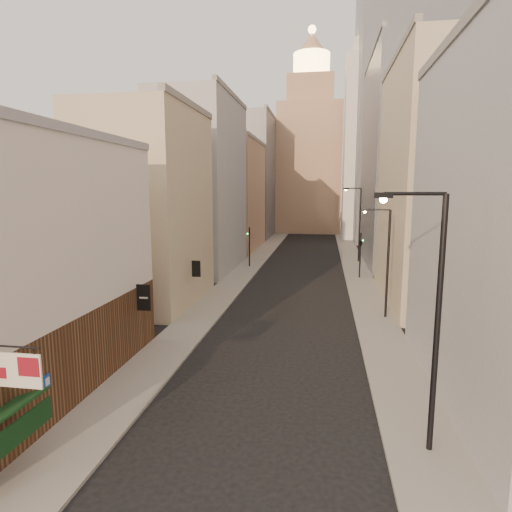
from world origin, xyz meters
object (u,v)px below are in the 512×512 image
at_px(streetlamp_far, 358,220).
at_px(white_tower, 365,142).
at_px(traffic_light_right, 361,245).
at_px(traffic_light_left, 249,240).
at_px(streetlamp_near, 431,310).
at_px(clock_tower, 310,154).
at_px(streetlamp_mid, 385,257).

bearing_deg(streetlamp_far, white_tower, 59.53).
height_order(streetlamp_far, traffic_light_right, streetlamp_far).
bearing_deg(traffic_light_right, traffic_light_left, -37.17).
height_order(white_tower, traffic_light_right, white_tower).
bearing_deg(streetlamp_near, traffic_light_right, 80.63).
bearing_deg(clock_tower, streetlamp_near, -85.03).
bearing_deg(clock_tower, streetlamp_mid, -83.20).
height_order(white_tower, streetlamp_near, white_tower).
distance_m(streetlamp_mid, traffic_light_left, 23.74).
bearing_deg(clock_tower, traffic_light_left, -96.44).
bearing_deg(clock_tower, streetlamp_far, -79.35).
relative_size(white_tower, traffic_light_right, 8.30).
xyz_separation_m(clock_tower, traffic_light_right, (7.52, -53.34, -13.91)).
bearing_deg(streetlamp_far, streetlamp_near, -115.28).
distance_m(white_tower, streetlamp_far, 31.46).
bearing_deg(clock_tower, white_tower, -51.84).
distance_m(clock_tower, traffic_light_right, 55.64).
bearing_deg(streetlamp_near, streetlamp_far, 80.06).
xyz_separation_m(clock_tower, streetlamp_far, (7.99, -42.48, -12.03)).
bearing_deg(streetlamp_near, traffic_light_left, 100.35).
distance_m(clock_tower, streetlamp_near, 85.95).
relative_size(traffic_light_left, traffic_light_right, 1.00).
relative_size(streetlamp_near, traffic_light_left, 1.90).
bearing_deg(streetlamp_far, traffic_light_right, -116.94).
relative_size(streetlamp_far, traffic_light_left, 1.96).
distance_m(clock_tower, streetlamp_mid, 69.56).
bearing_deg(streetlamp_far, streetlamp_mid, -114.22).
distance_m(clock_tower, white_tower, 17.83).
xyz_separation_m(streetlamp_mid, traffic_light_left, (-13.56, 19.45, -1.20)).
height_order(streetlamp_mid, traffic_light_right, streetlamp_mid).
height_order(streetlamp_near, streetlamp_far, streetlamp_far).
xyz_separation_m(white_tower, streetlamp_near, (-3.63, -70.76, -13.17)).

